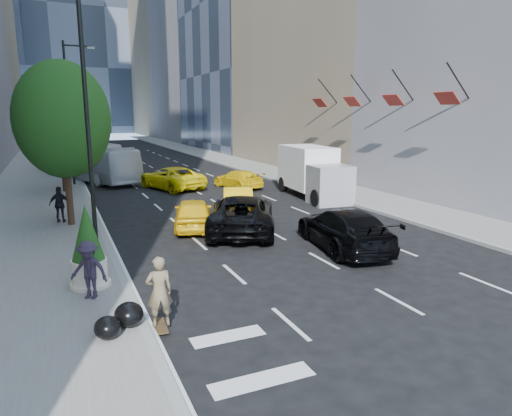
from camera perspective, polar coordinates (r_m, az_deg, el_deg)
name	(u,v)px	position (r m, az deg, el deg)	size (l,w,h in m)	color
ground	(299,264)	(16.44, 5.44, -7.00)	(160.00, 160.00, 0.00)	black
sidewalk_left	(40,174)	(43.87, -25.44, 3.87)	(6.00, 120.00, 0.15)	slate
sidewalk_right	(242,164)	(47.28, -1.73, 5.51)	(4.00, 120.00, 0.15)	slate
tower_right_far	(180,27)	(117.09, -9.45, 21.40)	(20.00, 24.00, 50.00)	#7F7257
lamp_near	(91,98)	(17.60, -19.94, 12.84)	(2.13, 0.22, 10.00)	black
lamp_far	(71,105)	(35.57, -22.14, 11.84)	(2.13, 0.22, 10.00)	black
tree_near	(63,120)	(22.55, -23.00, 10.10)	(4.20, 4.20, 7.46)	black
tree_mid	(59,112)	(32.54, -23.44, 10.94)	(4.50, 4.50, 7.99)	black
tree_far	(57,120)	(45.55, -23.61, 10.04)	(3.90, 3.90, 6.92)	black
traffic_signal	(65,123)	(53.57, -22.81, 9.82)	(2.48, 0.53, 5.20)	black
facade_flags	(373,98)	(29.84, 14.44, 13.20)	(1.85, 13.30, 2.05)	black
skateboarder	(160,296)	(11.61, -11.97, -10.73)	(0.65, 0.43, 1.78)	brown
black_sedan_lincoln	(242,214)	(20.49, -1.80, -0.72)	(2.79, 6.04, 1.68)	black
black_sedan_mercedes	(344,229)	(18.32, 10.91, -2.54)	(2.27, 5.59, 1.62)	black
taxi_a	(193,213)	(21.33, -7.84, -0.66)	(1.70, 4.22, 1.44)	yellow
taxi_b	(238,199)	(24.65, -2.30, 1.12)	(1.50, 4.31, 1.42)	#E7B40C
taxi_c	(171,178)	(32.71, -10.53, 3.73)	(2.60, 5.64, 1.57)	yellow
taxi_d	(238,179)	(32.67, -2.27, 3.65)	(1.78, 4.39, 1.27)	yellow
city_bus	(95,162)	(38.00, -19.45, 5.40)	(2.46, 10.53, 2.93)	silver
box_truck	(313,172)	(29.20, 7.11, 4.50)	(3.08, 6.82, 3.16)	white
pedestrian_b	(60,204)	(23.58, -23.29, 0.40)	(1.01, 0.42, 1.72)	black
pedestrian_c	(89,270)	(13.68, -20.16, -7.28)	(1.08, 0.62, 1.67)	#2B2132
planter_shrub	(88,248)	(14.53, -20.28, -4.68)	(1.05, 1.05, 2.52)	#EFE2C6
garbage_bags	(121,319)	(11.71, -16.57, -13.21)	(1.21, 1.17, 0.60)	black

